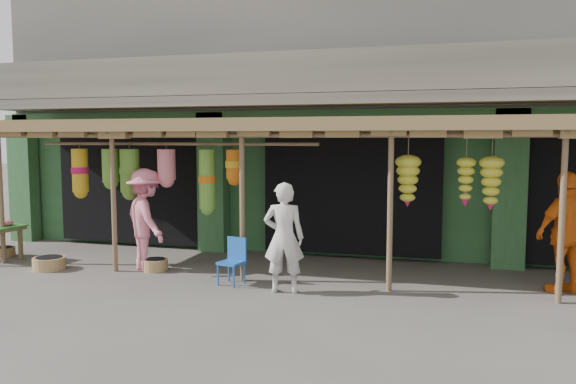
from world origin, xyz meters
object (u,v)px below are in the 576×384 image
(person_front, at_px, (284,238))
(person_shopper, at_px, (146,220))
(blue_chair, at_px, (234,258))
(person_vendor, at_px, (567,233))

(person_front, height_order, person_shopper, person_shopper)
(blue_chair, bearing_deg, person_front, -3.57)
(person_vendor, height_order, person_shopper, person_vendor)
(blue_chair, distance_m, person_front, 1.10)
(blue_chair, distance_m, person_shopper, 2.05)
(person_front, bearing_deg, blue_chair, -27.70)
(person_front, distance_m, person_shopper, 3.00)
(person_shopper, bearing_deg, person_vendor, -138.17)
(blue_chair, distance_m, person_vendor, 5.37)
(person_front, distance_m, person_vendor, 4.46)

